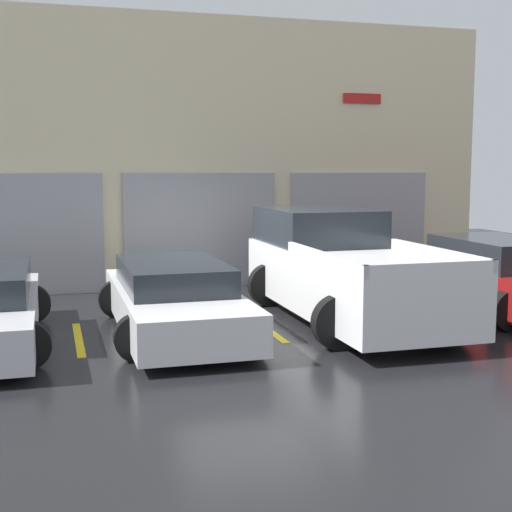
% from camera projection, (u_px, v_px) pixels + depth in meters
% --- Properties ---
extents(ground_plane, '(28.00, 28.00, 0.00)m').
position_uv_depth(ground_plane, '(247.00, 314.00, 12.53)').
color(ground_plane, black).
extents(shophouse_building, '(12.67, 0.68, 5.72)m').
position_uv_depth(shophouse_building, '(206.00, 157.00, 15.31)').
color(shophouse_building, beige).
rests_on(shophouse_building, ground).
extents(pickup_truck, '(2.53, 5.37, 1.82)m').
position_uv_depth(pickup_truck, '(342.00, 269.00, 12.10)').
color(pickup_truck, white).
rests_on(pickup_truck, ground).
extents(sedan_white, '(2.14, 4.72, 1.11)m').
position_uv_depth(sedan_white, '(174.00, 299.00, 11.08)').
color(sedan_white, white).
rests_on(sedan_white, ground).
extents(van_right, '(2.17, 4.27, 1.31)m').
position_uv_depth(van_right, '(500.00, 277.00, 12.69)').
color(van_right, maroon).
rests_on(van_right, ground).
extents(parking_stripe_left, '(0.12, 2.20, 0.01)m').
position_uv_depth(parking_stripe_left, '(79.00, 339.00, 10.71)').
color(parking_stripe_left, gold).
rests_on(parking_stripe_left, ground).
extents(parking_stripe_centre, '(0.12, 2.20, 0.01)m').
position_uv_depth(parking_stripe_centre, '(265.00, 327.00, 11.52)').
color(parking_stripe_centre, gold).
rests_on(parking_stripe_centre, ground).
extents(parking_stripe_right, '(0.12, 2.20, 0.01)m').
position_uv_depth(parking_stripe_right, '(426.00, 316.00, 12.33)').
color(parking_stripe_right, gold).
rests_on(parking_stripe_right, ground).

